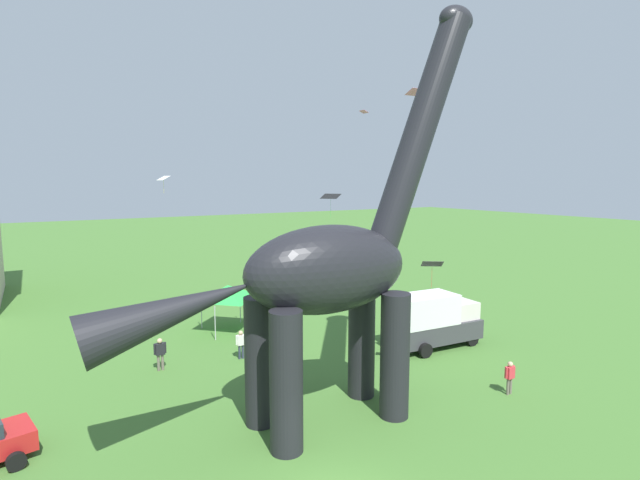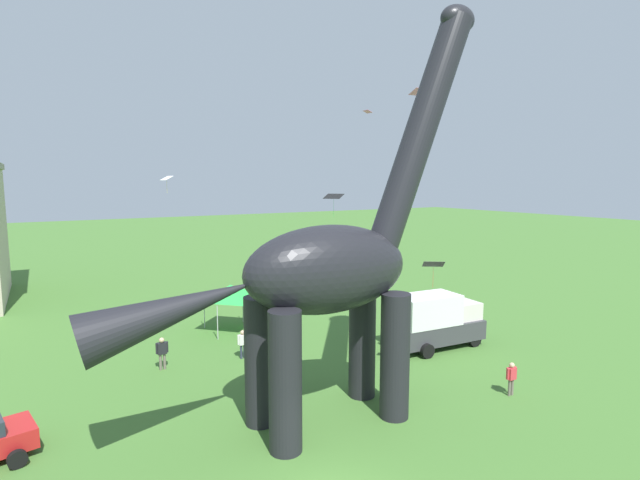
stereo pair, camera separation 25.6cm
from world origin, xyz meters
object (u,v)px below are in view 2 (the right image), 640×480
(festival_canopy_tent, at_px, (230,292))
(kite_far_right, at_px, (368,112))
(person_far_spectator, at_px, (162,350))
(parked_box_truck, at_px, (436,320))
(person_near_flyer, at_px, (243,341))
(kite_trailing, at_px, (167,178))
(kite_drifting, at_px, (433,264))
(dinosaur_sculpture, at_px, (327,269))
(kite_high_right, at_px, (334,196))
(kite_far_left, at_px, (420,92))
(person_vendor_side, at_px, (511,376))

(festival_canopy_tent, distance_m, kite_far_right, 20.13)
(person_far_spectator, relative_size, festival_canopy_tent, 0.54)
(parked_box_truck, height_order, person_near_flyer, parked_box_truck)
(person_near_flyer, relative_size, kite_trailing, 1.40)
(person_far_spectator, distance_m, kite_drifting, 14.29)
(parked_box_truck, height_order, kite_far_right, kite_far_right)
(dinosaur_sculpture, height_order, parked_box_truck, dinosaur_sculpture)
(person_far_spectator, bearing_deg, kite_high_right, 60.92)
(dinosaur_sculpture, bearing_deg, kite_drifting, -26.26)
(person_near_flyer, height_order, kite_high_right, kite_high_right)
(kite_far_right, relative_size, kite_drifting, 0.60)
(dinosaur_sculpture, bearing_deg, person_far_spectator, 86.35)
(kite_far_left, bearing_deg, kite_drifting, -129.39)
(person_far_spectator, height_order, kite_drifting, kite_drifting)
(dinosaur_sculpture, xyz_separation_m, kite_far_left, (18.07, 15.06, 10.69))
(person_far_spectator, relative_size, person_vendor_side, 1.10)
(kite_trailing, bearing_deg, kite_far_right, 7.35)
(parked_box_truck, xyz_separation_m, person_near_flyer, (-10.29, 4.04, -0.69))
(person_vendor_side, relative_size, kite_drifting, 1.19)
(festival_canopy_tent, distance_m, kite_high_right, 9.91)
(dinosaur_sculpture, relative_size, kite_far_right, 22.24)
(kite_high_right, bearing_deg, person_vendor_side, -91.07)
(kite_far_left, bearing_deg, kite_trailing, 176.94)
(person_vendor_side, height_order, person_near_flyer, person_near_flyer)
(kite_far_left, bearing_deg, person_near_flyer, -159.44)
(kite_high_right, bearing_deg, dinosaur_sculpture, -123.00)
(kite_trailing, bearing_deg, kite_high_right, -14.43)
(dinosaur_sculpture, xyz_separation_m, person_near_flyer, (-0.42, 8.13, -5.26))
(kite_high_right, relative_size, kite_drifting, 1.28)
(parked_box_truck, relative_size, person_near_flyer, 3.66)
(parked_box_truck, xyz_separation_m, kite_trailing, (-12.19, 12.06, 8.16))
(dinosaur_sculpture, distance_m, festival_canopy_tent, 13.73)
(festival_canopy_tent, relative_size, kite_high_right, 1.90)
(dinosaur_sculpture, relative_size, kite_high_right, 10.35)
(dinosaur_sculpture, xyz_separation_m, parked_box_truck, (9.88, 4.09, -4.56))
(parked_box_truck, height_order, kite_far_left, kite_far_left)
(person_far_spectator, relative_size, person_near_flyer, 1.07)
(parked_box_truck, bearing_deg, festival_canopy_tent, 139.69)
(parked_box_truck, distance_m, person_near_flyer, 11.08)
(kite_far_right, xyz_separation_m, kite_far_left, (2.83, -3.35, 1.37))
(person_vendor_side, xyz_separation_m, kite_drifting, (-2.23, 2.81, 4.86))
(parked_box_truck, height_order, festival_canopy_tent, parked_box_truck)
(kite_far_right, distance_m, kite_far_left, 4.60)
(festival_canopy_tent, distance_m, kite_trailing, 8.42)
(kite_high_right, bearing_deg, person_near_flyer, -150.18)
(person_near_flyer, xyz_separation_m, kite_high_right, (9.07, 5.20, 7.59))
(person_vendor_side, xyz_separation_m, kite_far_right, (6.87, 20.70, 14.60))
(person_vendor_side, distance_m, person_near_flyer, 13.62)
(parked_box_truck, height_order, kite_high_right, kite_high_right)
(festival_canopy_tent, relative_size, kite_far_left, 1.61)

